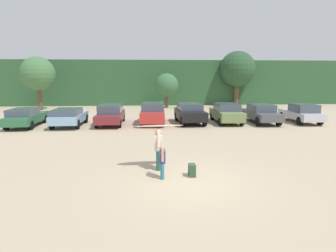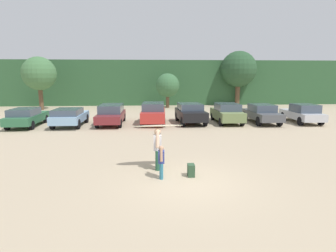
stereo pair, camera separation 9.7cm
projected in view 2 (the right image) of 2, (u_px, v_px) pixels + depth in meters
ground_plane at (188, 182)px, 9.53m from camera, size 120.00×120.00×0.00m
hillside_ridge at (158, 82)px, 40.18m from camera, size 108.00×12.00×5.56m
tree_ridge_back at (39, 74)px, 29.55m from camera, size 3.55×3.55×5.65m
tree_far_right at (168, 85)px, 31.73m from camera, size 2.69×2.69×3.92m
tree_center_right at (239, 69)px, 34.02m from camera, size 4.35×4.35×6.63m
parked_car_forest_green at (27, 117)px, 20.05m from camera, size 1.93×4.49×1.34m
parked_car_sky_blue at (70, 116)px, 20.11m from camera, size 1.93×4.04×1.32m
parked_car_maroon at (111, 114)px, 21.01m from camera, size 1.83×4.53×1.48m
parked_car_red at (153, 113)px, 21.23m from camera, size 1.95×4.36×1.61m
parked_car_black at (190, 113)px, 21.41m from camera, size 2.06×4.11×1.53m
parked_car_olive_green at (227, 113)px, 21.60m from camera, size 1.82×4.19×1.52m
parked_car_dark_gray at (262, 113)px, 21.58m from camera, size 1.79×4.40×1.45m
parked_car_silver at (302, 113)px, 21.70m from camera, size 1.84×4.22×1.47m
person_adult at (158, 146)px, 10.73m from camera, size 0.31×0.71×1.62m
person_child at (161, 160)px, 9.80m from camera, size 0.23×0.55×1.19m
surfboard_cream at (158, 126)px, 10.73m from camera, size 1.96×0.69×0.18m
backpack_dropped at (191, 170)px, 10.07m from camera, size 0.24×0.34×0.45m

